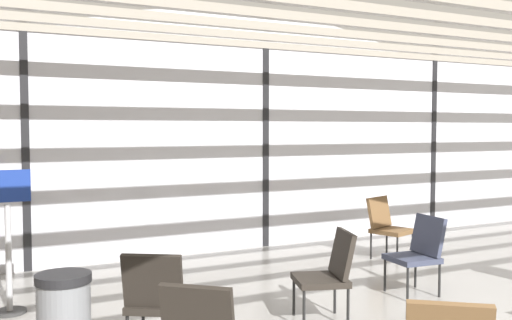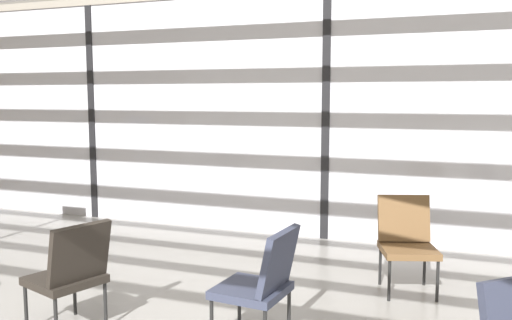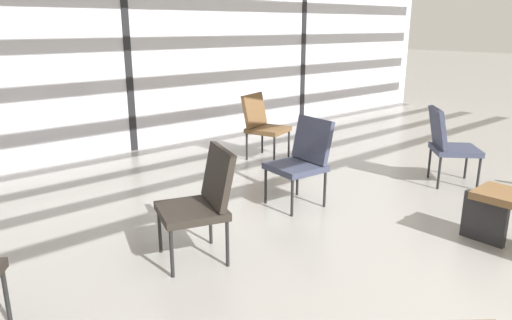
# 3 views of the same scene
# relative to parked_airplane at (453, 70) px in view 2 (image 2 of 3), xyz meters

# --- Properties ---
(glass_curtain_wall) EXTENTS (14.00, 0.08, 3.09)m
(glass_curtain_wall) POSITION_rel_parked_airplane_xyz_m (-1.38, -4.30, -0.74)
(glass_curtain_wall) COLOR silver
(glass_curtain_wall) RESTS_ON ground
(window_mullion_0) EXTENTS (0.10, 0.12, 3.09)m
(window_mullion_0) POSITION_rel_parked_airplane_xyz_m (-4.88, -4.30, -0.74)
(window_mullion_0) COLOR black
(window_mullion_0) RESTS_ON ground
(window_mullion_1) EXTENTS (0.10, 0.12, 3.09)m
(window_mullion_1) POSITION_rel_parked_airplane_xyz_m (-1.38, -4.30, -0.74)
(window_mullion_1) COLOR black
(window_mullion_1) RESTS_ON ground
(parked_airplane) EXTENTS (12.84, 4.57, 4.57)m
(parked_airplane) POSITION_rel_parked_airplane_xyz_m (0.00, 0.00, 0.00)
(parked_airplane) COLOR silver
(parked_airplane) RESTS_ON ground
(lounge_chair_1) EXTENTS (0.62, 0.65, 0.87)m
(lounge_chair_1) POSITION_rel_parked_airplane_xyz_m (-0.23, -5.86, -1.79)
(lounge_chair_1) COLOR brown
(lounge_chair_1) RESTS_ON ground
(lounge_chair_2) EXTENTS (0.57, 0.53, 0.87)m
(lounge_chair_2) POSITION_rel_parked_airplane_xyz_m (-1.08, -7.43, -1.79)
(lounge_chair_2) COLOR #33384C
(lounge_chair_2) RESTS_ON ground
(lounge_chair_7) EXTENTS (0.65, 0.62, 0.87)m
(lounge_chair_7) POSITION_rel_parked_airplane_xyz_m (-2.50, -7.74, -1.79)
(lounge_chair_7) COLOR #28231E
(lounge_chair_7) RESTS_ON ground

